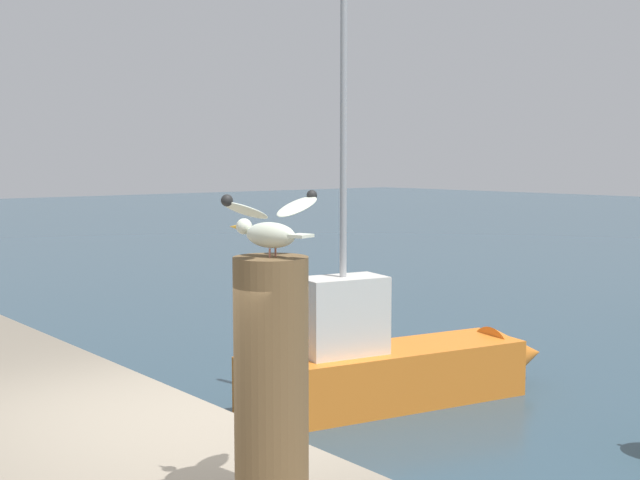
% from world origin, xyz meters
% --- Properties ---
extents(mooring_post, '(0.30, 0.30, 1.01)m').
position_xyz_m(mooring_post, '(1.13, -0.56, 2.11)').
color(mooring_post, brown).
rests_on(mooring_post, harbor_quay).
extents(seagull, '(0.39, 0.56, 0.25)m').
position_xyz_m(seagull, '(1.12, -0.57, 2.74)').
color(seagull, '#C67560').
rests_on(seagull, mooring_post).
extents(boat_orange, '(1.80, 4.37, 4.93)m').
position_xyz_m(boat_orange, '(-3.26, 4.70, 0.49)').
color(boat_orange, orange).
rests_on(boat_orange, ground_plane).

